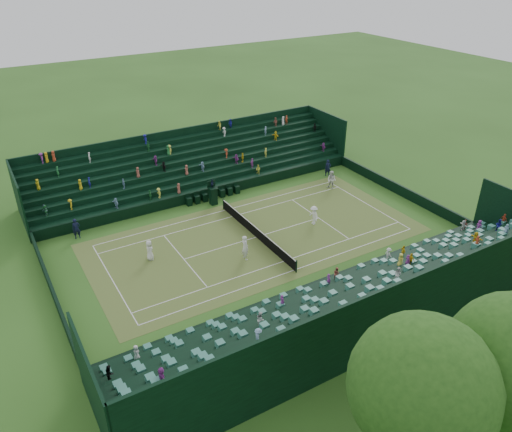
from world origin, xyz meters
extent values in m
plane|color=#2E581B|center=(0.00, 0.00, 0.00)|extent=(160.00, 160.00, 0.00)
cube|color=#3F7B29|center=(0.00, 0.00, 0.01)|extent=(12.97, 26.77, 0.01)
cube|color=black|center=(0.00, 15.88, 0.50)|extent=(17.17, 0.20, 1.00)
cube|color=black|center=(0.00, -15.88, 0.50)|extent=(17.17, 0.20, 1.00)
cube|color=black|center=(8.48, 0.00, 0.50)|extent=(0.20, 31.77, 1.00)
cube|color=black|center=(-8.48, 0.00, 0.50)|extent=(0.20, 31.77, 1.00)
cube|color=black|center=(8.98, 0.00, 0.50)|extent=(0.80, 32.00, 1.00)
cube|color=black|center=(9.79, 0.00, 0.72)|extent=(0.80, 32.00, 1.45)
cube|color=black|center=(10.58, 0.00, 0.95)|extent=(0.80, 32.00, 1.90)
cube|color=black|center=(11.38, 0.00, 1.18)|extent=(0.80, 32.00, 2.35)
cube|color=black|center=(12.18, 0.00, 1.40)|extent=(0.80, 32.00, 2.80)
cube|color=black|center=(12.98, 0.00, 1.62)|extent=(0.80, 32.00, 3.25)
cube|color=black|center=(13.79, 0.00, 1.85)|extent=(0.80, 32.00, 3.70)
cube|color=black|center=(14.59, 0.00, 2.08)|extent=(0.80, 32.00, 4.15)
cube|color=black|center=(15.08, 0.00, 2.45)|extent=(0.20, 32.00, 4.90)
cube|color=black|center=(-8.98, 0.00, 0.50)|extent=(0.80, 32.00, 1.00)
cube|color=black|center=(-9.79, 0.00, 0.72)|extent=(0.80, 32.00, 1.45)
cube|color=black|center=(-10.58, 0.00, 0.95)|extent=(0.80, 32.00, 1.90)
cube|color=black|center=(-11.38, 0.00, 1.18)|extent=(0.80, 32.00, 2.35)
cube|color=black|center=(-12.18, 0.00, 1.40)|extent=(0.80, 32.00, 2.80)
cube|color=black|center=(-12.98, 0.00, 1.62)|extent=(0.80, 32.00, 3.25)
cube|color=black|center=(-13.79, 0.00, 1.85)|extent=(0.80, 32.00, 3.70)
cube|color=black|center=(-14.59, 0.00, 2.08)|extent=(0.80, 32.00, 4.15)
cube|color=black|center=(-15.08, 0.00, 2.45)|extent=(0.20, 32.00, 4.90)
cylinder|color=black|center=(-5.79, 0.00, 0.53)|extent=(0.10, 0.10, 1.06)
cylinder|color=black|center=(5.79, 0.00, 0.53)|extent=(0.10, 0.10, 1.06)
cube|color=black|center=(0.00, 0.00, 0.46)|extent=(11.57, 0.02, 0.86)
cube|color=white|center=(0.00, 0.00, 0.93)|extent=(11.57, 0.04, 0.07)
sphere|color=#224E16|center=(21.53, -5.22, 6.01)|extent=(5.91, 5.91, 5.91)
cube|color=black|center=(-7.17, -0.33, 0.79)|extent=(0.61, 0.61, 1.58)
cube|color=black|center=(-7.17, -0.33, 1.62)|extent=(0.79, 0.79, 0.09)
cube|color=black|center=(-7.47, -0.33, 1.93)|extent=(0.07, 0.79, 0.61)
imported|color=black|center=(-7.17, -0.33, 2.07)|extent=(0.38, 0.45, 0.82)
cube|color=black|center=(-8.07, -2.37, 0.38)|extent=(0.47, 0.47, 0.76)
cube|color=black|center=(-8.31, -2.37, 0.85)|extent=(0.06, 0.47, 0.47)
cube|color=black|center=(-8.07, -1.57, 0.38)|extent=(0.47, 0.47, 0.76)
cube|color=black|center=(-8.31, -1.57, 0.85)|extent=(0.06, 0.47, 0.47)
cube|color=black|center=(-8.07, -0.77, 0.38)|extent=(0.47, 0.47, 0.76)
cube|color=black|center=(-8.31, -0.77, 0.85)|extent=(0.06, 0.47, 0.47)
cube|color=black|center=(-8.07, 1.03, 0.38)|extent=(0.47, 0.47, 0.76)
cube|color=black|center=(-8.31, 1.03, 0.85)|extent=(0.06, 0.47, 0.47)
cube|color=black|center=(-8.07, 1.83, 0.38)|extent=(0.47, 0.47, 0.76)
cube|color=black|center=(-8.31, 1.83, 0.85)|extent=(0.06, 0.47, 0.47)
cube|color=black|center=(-8.07, 2.63, 0.38)|extent=(0.47, 0.47, 0.76)
cube|color=black|center=(-8.31, 2.63, 0.85)|extent=(0.06, 0.47, 0.47)
imported|color=white|center=(-1.31, -8.58, 0.82)|extent=(0.88, 0.65, 1.64)
imported|color=white|center=(2.30, -2.33, 1.02)|extent=(0.75, 0.50, 2.03)
imported|color=silver|center=(-4.25, 11.10, 0.92)|extent=(1.10, 0.99, 1.84)
imported|color=white|center=(0.57, 5.37, 0.85)|extent=(1.14, 0.72, 1.69)
imported|color=black|center=(-6.94, 12.74, 0.86)|extent=(0.61, 0.73, 1.73)
imported|color=black|center=(-7.34, -12.59, 0.87)|extent=(0.47, 0.67, 1.75)
camera|label=1|loc=(30.15, -17.86, 21.15)|focal=35.00mm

